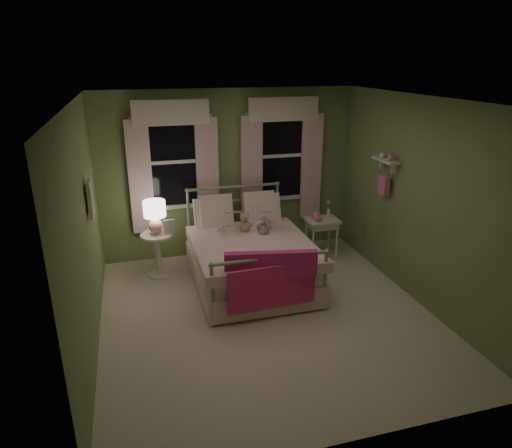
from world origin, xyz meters
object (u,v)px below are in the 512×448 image
object	(u,v)px
teddy_bear	(244,223)
nightstand_left	(158,249)
bed	(249,257)
child_left	(223,215)
table_lamp	(155,214)
nightstand_right	(322,225)
child_right	(260,208)

from	to	relation	value
teddy_bear	nightstand_left	bearing A→B (deg)	166.53
bed	child_left	xyz separation A→B (m)	(-0.28, 0.42, 0.52)
teddy_bear	table_lamp	size ratio (longest dim) A/B	0.64
bed	child_left	distance (m)	0.72
teddy_bear	table_lamp	distance (m)	1.27
table_lamp	nightstand_right	size ratio (longest dim) A/B	0.75
child_left	child_right	world-z (taller)	child_right
nightstand_left	bed	bearing A→B (deg)	-24.43
child_left	child_right	xyz separation A→B (m)	(0.56, 0.00, 0.05)
bed	child_right	distance (m)	0.76
child_right	nightstand_left	bearing A→B (deg)	5.50
nightstand_right	bed	bearing A→B (deg)	-159.05
child_right	table_lamp	world-z (taller)	child_right
child_right	nightstand_right	xyz separation A→B (m)	(1.03, 0.08, -0.40)
teddy_bear	nightstand_right	distance (m)	1.35
child_right	nightstand_right	size ratio (longest dim) A/B	1.19
child_left	nightstand_left	distance (m)	1.07
teddy_bear	bed	bearing A→B (deg)	-90.00
teddy_bear	nightstand_left	size ratio (longest dim) A/B	0.47
child_right	teddy_bear	xyz separation A→B (m)	(-0.28, -0.16, -0.16)
child_left	table_lamp	world-z (taller)	child_left
bed	nightstand_right	xyz separation A→B (m)	(1.31, 0.50, 0.17)
table_lamp	nightstand_left	bearing A→B (deg)	135.00
teddy_bear	nightstand_right	bearing A→B (deg)	10.33
teddy_bear	nightstand_right	xyz separation A→B (m)	(1.31, 0.24, -0.24)
bed	nightstand_left	xyz separation A→B (m)	(-1.22, 0.56, 0.03)
child_left	child_right	size ratio (longest dim) A/B	0.87
teddy_bear	nightstand_left	world-z (taller)	teddy_bear
teddy_bear	nightstand_left	xyz separation A→B (m)	(-1.22, 0.29, -0.37)
bed	child_right	world-z (taller)	child_right
bed	nightstand_right	distance (m)	1.41
teddy_bear	table_lamp	bearing A→B (deg)	166.53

